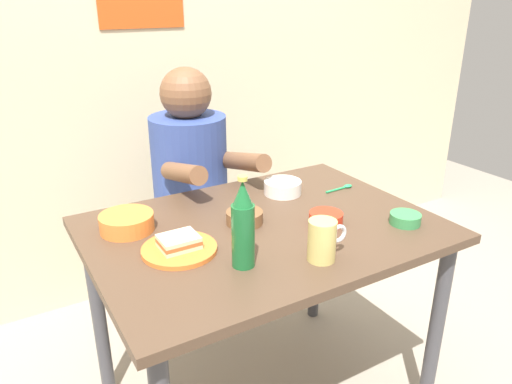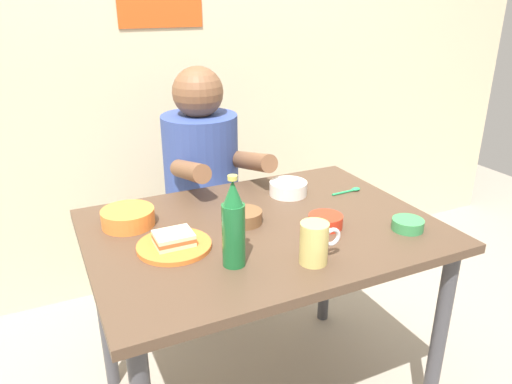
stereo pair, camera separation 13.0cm
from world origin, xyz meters
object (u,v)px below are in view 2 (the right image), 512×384
Objects in this scene: plate_orange at (174,246)px; beer_mug at (315,243)px; dining_table at (262,251)px; dip_bowl_green at (408,224)px; beer_bottle at (233,226)px; sandwich at (174,238)px; stool at (205,247)px; person_seated at (202,163)px.

beer_mug reaches higher than plate_orange.
dip_bowl_green is at bearing -28.62° from dining_table.
plate_orange is at bearing 127.25° from beer_bottle.
sandwich reaches higher than dip_bowl_green.
dip_bowl_green is (0.39, -0.85, 0.41)m from stool.
person_seated is at bearing 88.81° from dining_table.
dining_table is 2.44× the size of stool.
person_seated is 0.71m from sandwich.
beer_mug is (0.02, -0.90, 0.45)m from stool.
stool is 0.63× the size of person_seated.
beer_bottle is (-0.19, -0.81, 0.51)m from stool.
stool is 1.72× the size of beer_bottle.
person_seated is at bearing 114.99° from dip_bowl_green.
sandwich is at bearing -90.00° from plate_orange.
plate_orange is 0.84× the size of beer_bottle.
plate_orange is (-0.30, -0.02, 0.10)m from dining_table.
plate_orange is 2.00× the size of sandwich.
plate_orange is (-0.31, -0.64, -0.02)m from person_seated.
beer_bottle is 0.59m from dip_bowl_green.
dining_table is at bearing 96.11° from beer_mug.
plate_orange reaches higher than stool.
person_seated reaches higher than dip_bowl_green.
beer_bottle is (-0.18, -0.18, 0.21)m from dining_table.
dining_table is at bearing 45.79° from beer_bottle.
beer_bottle reaches higher than sandwich.
dip_bowl_green is (0.58, -0.04, -0.10)m from beer_bottle.
dip_bowl_green reaches higher than dining_table.
sandwich reaches higher than stool.
dining_table reaches higher than stool.
beer_mug is (0.33, -0.25, 0.05)m from plate_orange.
beer_bottle reaches higher than stool.
person_seated is at bearing 76.65° from beer_bottle.
beer_bottle reaches higher than dining_table.
stool is at bearing 88.84° from dining_table.
sandwich is 0.41m from beer_mug.
dining_table is at bearing 151.38° from dip_bowl_green.
stool is at bearing 64.30° from plate_orange.
plate_orange is at bearing 164.15° from dip_bowl_green.
beer_bottle reaches higher than dip_bowl_green.
dining_table is at bearing -91.19° from person_seated.
stool is 1.02m from dip_bowl_green.
dining_table is 0.33m from beer_bottle.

